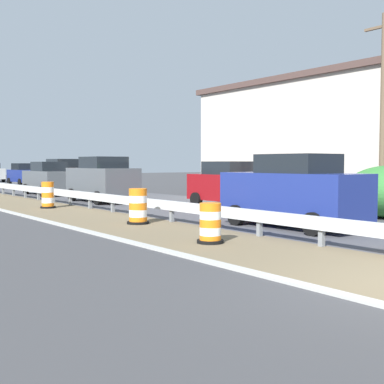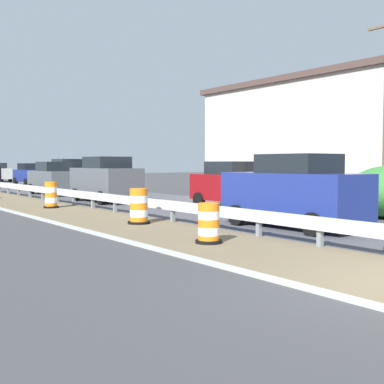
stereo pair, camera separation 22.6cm
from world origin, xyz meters
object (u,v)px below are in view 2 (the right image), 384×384
traffic_barrel_mid (139,208)px  car_distant_a (69,174)px  car_distant_c (234,185)px  traffic_barrel_far (51,196)px  car_trailing_near_lane (31,174)px  car_lead_near_lane (106,179)px  car_trailing_far_lane (294,191)px  traffic_barrel_close (209,225)px  car_distant_b (53,178)px

traffic_barrel_mid → car_distant_a: car_distant_a is taller
car_distant_a → car_distant_c: 18.58m
traffic_barrel_far → car_trailing_near_lane: 23.53m
car_lead_near_lane → car_distant_a: car_lead_near_lane is taller
car_lead_near_lane → car_trailing_far_lane: (-0.01, -12.48, -0.02)m
car_trailing_far_lane → car_distant_c: bearing=-27.1°
traffic_barrel_close → car_trailing_far_lane: 3.94m
car_trailing_near_lane → car_distant_c: car_distant_c is taller
car_distant_b → traffic_barrel_mid: bearing=170.5°
traffic_barrel_close → car_trailing_far_lane: (3.81, 0.75, 0.66)m
traffic_barrel_mid → car_distant_b: 16.21m
car_distant_b → car_lead_near_lane: bearing=-177.9°
car_trailing_near_lane → car_distant_c: bearing=-0.6°
traffic_barrel_mid → car_distant_b: bearing=78.7°
car_lead_near_lane → car_distant_b: size_ratio=0.95×
traffic_barrel_mid → car_trailing_near_lane: (6.48, 29.73, 0.45)m
car_trailing_near_lane → car_distant_a: (-0.14, -8.59, 0.15)m
traffic_barrel_close → car_distant_a: size_ratio=0.21×
traffic_barrel_close → car_distant_a: 26.47m
car_distant_c → car_distant_b: bearing=-167.5°
traffic_barrel_mid → car_distant_a: bearing=73.3°
car_distant_a → car_distant_b: 6.13m
car_trailing_far_lane → car_distant_c: size_ratio=1.10×
traffic_barrel_far → car_lead_near_lane: car_lead_near_lane is taller
car_trailing_near_lane → car_distant_a: bearing=-0.9°
traffic_barrel_close → traffic_barrel_mid: size_ratio=0.86×
traffic_barrel_mid → car_trailing_far_lane: bearing=-48.7°
traffic_barrel_far → car_distant_a: bearing=64.9°
car_lead_near_lane → traffic_barrel_far: bearing=116.1°
car_distant_a → car_distant_c: car_distant_a is taller
traffic_barrel_close → car_lead_near_lane: size_ratio=0.22×
traffic_barrel_far → car_distant_c: 7.92m
car_distant_b → car_distant_c: 13.66m
car_lead_near_lane → traffic_barrel_close: bearing=164.2°
car_trailing_near_lane → traffic_barrel_close: bearing=-11.7°
traffic_barrel_close → car_trailing_far_lane: car_trailing_far_lane is taller
traffic_barrel_far → car_distant_b: (3.39, 8.71, 0.50)m
traffic_barrel_close → car_distant_b: bearing=79.4°
car_distant_b → car_distant_c: car_distant_b is taller
traffic_barrel_mid → car_lead_near_lane: car_lead_near_lane is taller
traffic_barrel_far → car_trailing_near_lane: size_ratio=0.26×
traffic_barrel_mid → car_distant_a: 22.07m
car_trailing_far_lane → car_distant_b: bearing=-1.3°
car_distant_a → car_distant_b: bearing=-31.2°
car_lead_near_lane → car_trailing_near_lane: size_ratio=1.04×
traffic_barrel_mid → car_distant_c: 6.73m
traffic_barrel_mid → car_distant_b: (3.18, 15.89, 0.50)m
car_trailing_near_lane → car_distant_c: size_ratio=1.05×
car_lead_near_lane → car_distant_b: bearing=0.7°
traffic_barrel_far → car_trailing_far_lane: 11.37m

